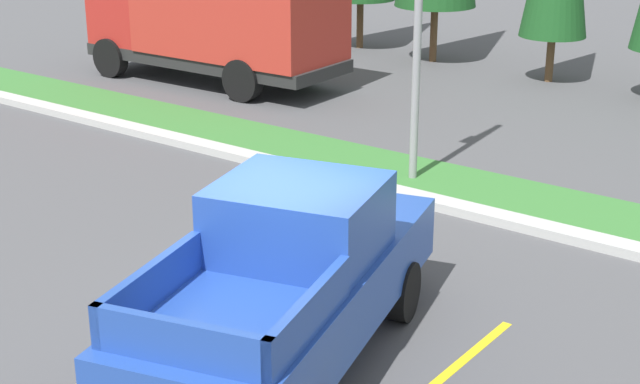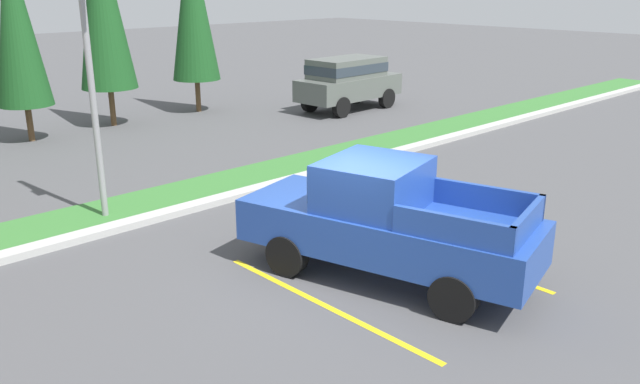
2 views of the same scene
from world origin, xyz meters
name	(u,v)px [view 2 (image 2 of 2)]	position (x,y,z in m)	size (l,w,h in m)	color
ground_plane	(350,278)	(0.00, 0.00, 0.00)	(120.00, 120.00, 0.00)	#4C4C4F
parking_line_near	(324,305)	(-1.05, -0.40, 0.00)	(0.12, 4.80, 0.01)	yellow
parking_line_far	(439,252)	(2.05, -0.40, 0.00)	(0.12, 4.80, 0.01)	yellow
curb_strip	(194,206)	(0.00, 5.00, 0.07)	(56.00, 0.40, 0.15)	#B2B2AD
grass_median	(169,197)	(0.00, 6.10, 0.03)	(56.00, 1.80, 0.06)	#387533
pickup_truck_main	(385,221)	(0.49, -0.35, 1.04)	(3.18, 5.53, 2.10)	black
suv_distant	(348,79)	(11.25, 10.98, 1.24)	(4.68, 2.12, 2.10)	black
street_light	(91,50)	(-1.73, 5.73, 3.69)	(0.24, 1.49, 6.30)	gray
cypress_tree_right_inner	(15,20)	(-0.14, 14.42, 3.85)	(1.70, 1.70, 6.54)	brown
cypress_tree_far_right	(193,3)	(6.68, 14.92, 4.21)	(1.86, 1.86, 7.15)	brown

